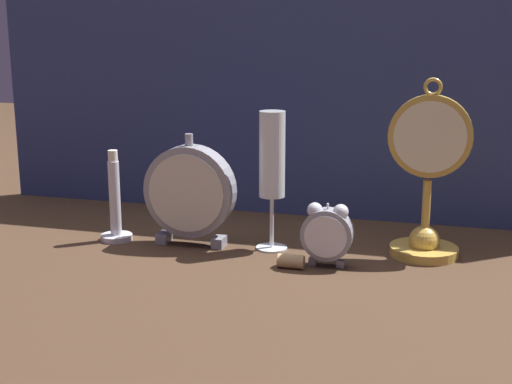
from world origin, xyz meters
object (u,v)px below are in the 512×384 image
Objects in this scene: alarm_clock_twin_bell at (327,232)px; champagne_flute at (272,163)px; pocket_watch_on_stand at (427,190)px; mantel_clock_silver at (190,192)px; brass_candlestick at (115,210)px; wine_cork at (291,261)px.

champagne_flute reaches higher than alarm_clock_twin_bell.
pocket_watch_on_stand is 0.40m from mantel_clock_silver.
mantel_clock_silver is 0.15m from brass_candlestick.
mantel_clock_silver is 0.15m from champagne_flute.
pocket_watch_on_stand is 1.24× the size of champagne_flute.
champagne_flute is at bearing 148.89° from alarm_clock_twin_bell.
alarm_clock_twin_bell reaches higher than wine_cork.
brass_candlestick is 3.91× the size of wine_cork.
alarm_clock_twin_bell is at bearing -146.70° from pocket_watch_on_stand.
brass_candlestick is (-0.54, -0.06, -0.06)m from pocket_watch_on_stand.
brass_candlestick is at bearing 169.55° from wine_cork.
champagne_flute reaches higher than mantel_clock_silver.
alarm_clock_twin_bell is 0.07m from wine_cork.
pocket_watch_on_stand is at bearing 30.96° from wine_cork.
alarm_clock_twin_bell is at bearing -5.66° from brass_candlestick.
champagne_flute is 0.30m from brass_candlestick.
alarm_clock_twin_bell is at bearing -31.11° from champagne_flute.
pocket_watch_on_stand is 7.07× the size of wine_cork.
pocket_watch_on_stand is 0.26m from wine_cork.
champagne_flute is 5.69× the size of wine_cork.
champagne_flute reaches higher than brass_candlestick.
mantel_clock_silver is 4.70× the size of wine_cork.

